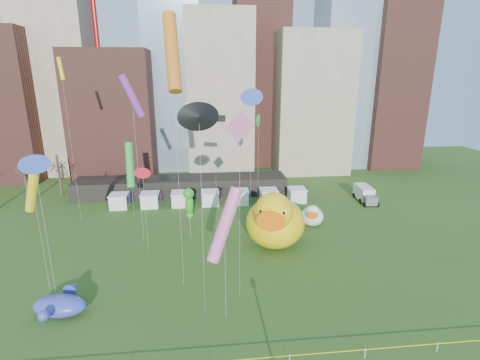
{
  "coord_description": "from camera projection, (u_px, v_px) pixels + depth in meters",
  "views": [
    {
      "loc": [
        -0.13,
        -21.92,
        21.3
      ],
      "look_at": [
        3.23,
        9.55,
        12.0
      ],
      "focal_mm": 27.0,
      "sensor_mm": 36.0,
      "label": 1
    }
  ],
  "objects": [
    {
      "name": "kite_3",
      "position": [
        259.0,
        121.0,
        51.79
      ],
      "size": [
        0.89,
        1.77,
        15.85
      ],
      "color": "silver",
      "rests_on": "ground"
    },
    {
      "name": "kite_11",
      "position": [
        130.0,
        165.0,
        54.52
      ],
      "size": [
        1.67,
        4.07,
        11.44
      ],
      "color": "silver",
      "rests_on": "ground"
    },
    {
      "name": "vendor_tents",
      "position": [
        210.0,
        198.0,
        61.07
      ],
      "size": [
        33.24,
        2.8,
        2.4
      ],
      "color": "white",
      "rests_on": "ground"
    },
    {
      "name": "pavilion",
      "position": [
        182.0,
        186.0,
        66.14
      ],
      "size": [
        38.0,
        6.0,
        3.2
      ],
      "primitive_type": "cube",
      "color": "black",
      "rests_on": "ground"
    },
    {
      "name": "kite_0",
      "position": [
        143.0,
        173.0,
        42.82
      ],
      "size": [
        1.35,
        0.32,
        10.71
      ],
      "color": "silver",
      "rests_on": "ground"
    },
    {
      "name": "kite_4",
      "position": [
        61.0,
        70.0,
        49.19
      ],
      "size": [
        1.38,
        1.9,
        23.58
      ],
      "color": "silver",
      "rests_on": "ground"
    },
    {
      "name": "kite_12",
      "position": [
        33.0,
        188.0,
        33.34
      ],
      "size": [
        2.92,
        2.54,
        13.77
      ],
      "color": "silver",
      "rests_on": "ground"
    },
    {
      "name": "box_truck",
      "position": [
        365.0,
        194.0,
        62.73
      ],
      "size": [
        2.68,
        6.08,
        2.54
      ],
      "rotation": [
        0.0,
        0.0,
        -0.05
      ],
      "color": "silver",
      "rests_on": "ground"
    },
    {
      "name": "big_duck",
      "position": [
        275.0,
        220.0,
        45.38
      ],
      "size": [
        9.81,
        11.26,
        7.94
      ],
      "rotation": [
        0.0,
        0.0,
        -0.3
      ],
      "color": "yellow",
      "rests_on": "ground"
    },
    {
      "name": "kite_9",
      "position": [
        225.0,
        225.0,
        30.3
      ],
      "size": [
        3.68,
        3.02,
        12.33
      ],
      "color": "silver",
      "rests_on": "ground"
    },
    {
      "name": "kite_2",
      "position": [
        199.0,
        117.0,
        28.73
      ],
      "size": [
        2.31,
        0.97,
        19.21
      ],
      "color": "silver",
      "rests_on": "ground"
    },
    {
      "name": "kite_1",
      "position": [
        240.0,
        130.0,
        31.51
      ],
      "size": [
        2.36,
        1.72,
        18.33
      ],
      "color": "silver",
      "rests_on": "ground"
    },
    {
      "name": "bare_trees",
      "position": [
        26.0,
        180.0,
        61.4
      ],
      "size": [
        8.44,
        6.44,
        8.5
      ],
      "color": "#382B21",
      "rests_on": "ground"
    },
    {
      "name": "small_duck",
      "position": [
        312.0,
        215.0,
        52.38
      ],
      "size": [
        4.22,
        4.89,
        3.46
      ],
      "rotation": [
        0.0,
        0.0,
        -0.28
      ],
      "color": "white",
      "rests_on": "ground"
    },
    {
      "name": "seahorse_green",
      "position": [
        189.0,
        201.0,
        47.94
      ],
      "size": [
        1.73,
        2.01,
        6.86
      ],
      "rotation": [
        0.0,
        0.0,
        -0.22
      ],
      "color": "silver",
      "rests_on": "ground"
    },
    {
      "name": "kite_5",
      "position": [
        251.0,
        97.0,
        51.69
      ],
      "size": [
        2.43,
        1.18,
        19.38
      ],
      "color": "silver",
      "rests_on": "ground"
    },
    {
      "name": "kite_10",
      "position": [
        215.0,
        119.0,
        46.87
      ],
      "size": [
        2.83,
        0.93,
        16.22
      ],
      "color": "silver",
      "rests_on": "ground"
    },
    {
      "name": "kite_6",
      "position": [
        172.0,
        52.0,
        31.44
      ],
      "size": [
        1.8,
        4.26,
        26.64
      ],
      "color": "silver",
      "rests_on": "ground"
    },
    {
      "name": "kite_13",
      "position": [
        35.0,
        165.0,
        31.8
      ],
      "size": [
        1.61,
        1.12,
        14.56
      ],
      "color": "silver",
      "rests_on": "ground"
    },
    {
      "name": "seahorse_purple",
      "position": [
        277.0,
        215.0,
        47.84
      ],
      "size": [
        1.59,
        1.76,
        4.82
      ],
      "rotation": [
        0.0,
        0.0,
        -0.43
      ],
      "color": "silver",
      "rests_on": "ground"
    },
    {
      "name": "skyline",
      "position": [
        211.0,
        74.0,
        79.37
      ],
      "size": [
        101.0,
        23.0,
        68.0
      ],
      "color": "brown",
      "rests_on": "ground"
    },
    {
      "name": "kite_7",
      "position": [
        132.0,
        97.0,
        42.04
      ],
      "size": [
        2.81,
        2.6,
        21.34
      ],
      "color": "silver",
      "rests_on": "ground"
    },
    {
      "name": "whale_inflatable",
      "position": [
        61.0,
        304.0,
        33.15
      ],
      "size": [
        5.22,
        6.34,
        2.16
      ],
      "rotation": [
        0.0,
        0.0,
        -0.15
      ],
      "color": "#483AA0",
      "rests_on": "ground"
    }
  ]
}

